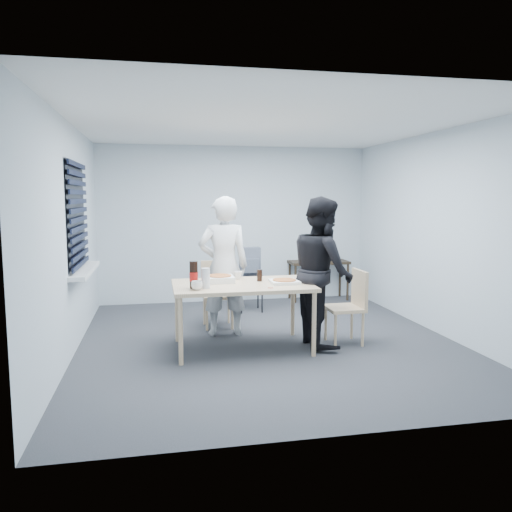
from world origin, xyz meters
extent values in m
plane|color=#2E2F33|center=(0.00, 0.00, 0.00)|extent=(5.00, 5.00, 0.00)
plane|color=white|center=(0.00, 0.00, 2.60)|extent=(5.00, 5.00, 0.00)
plane|color=silver|center=(0.00, 2.50, 1.30)|extent=(4.50, 0.00, 4.50)
plane|color=silver|center=(0.00, -2.50, 1.30)|extent=(4.50, 0.00, 4.50)
plane|color=silver|center=(-2.25, 0.00, 1.30)|extent=(0.00, 5.00, 5.00)
plane|color=silver|center=(2.25, 0.00, 1.30)|extent=(0.00, 5.00, 5.00)
plane|color=black|center=(-2.23, 0.40, 1.55)|extent=(0.00, 1.30, 1.30)
cube|color=black|center=(-2.21, 0.40, 1.55)|extent=(0.04, 1.30, 1.25)
cube|color=silver|center=(-2.16, 0.40, 0.89)|extent=(0.18, 1.42, 0.05)
cube|color=beige|center=(-0.36, -0.24, 0.75)|extent=(1.58, 1.00, 0.04)
cylinder|color=beige|center=(-1.09, -0.68, 0.36)|extent=(0.05, 0.05, 0.73)
cylinder|color=beige|center=(-1.09, 0.20, 0.36)|extent=(0.05, 0.05, 0.73)
cylinder|color=beige|center=(0.37, -0.68, 0.36)|extent=(0.05, 0.05, 0.73)
cylinder|color=beige|center=(0.37, 0.20, 0.36)|extent=(0.05, 0.05, 0.73)
cube|color=beige|center=(-0.51, 0.79, 0.43)|extent=(0.42, 0.42, 0.04)
cube|color=beige|center=(-0.51, 0.98, 0.67)|extent=(0.42, 0.04, 0.44)
cylinder|color=beige|center=(-0.68, 0.62, 0.21)|extent=(0.03, 0.03, 0.41)
cylinder|color=beige|center=(-0.68, 0.96, 0.21)|extent=(0.03, 0.03, 0.41)
cylinder|color=beige|center=(-0.34, 0.62, 0.21)|extent=(0.03, 0.03, 0.41)
cylinder|color=beige|center=(-0.34, 0.96, 0.21)|extent=(0.03, 0.03, 0.41)
cube|color=beige|center=(0.88, -0.27, 0.43)|extent=(0.42, 0.42, 0.04)
cube|color=beige|center=(1.07, -0.27, 0.67)|extent=(0.04, 0.42, 0.44)
cylinder|color=beige|center=(0.71, -0.44, 0.21)|extent=(0.03, 0.03, 0.41)
cylinder|color=beige|center=(0.71, -0.10, 0.21)|extent=(0.03, 0.03, 0.41)
cylinder|color=beige|center=(1.05, -0.44, 0.21)|extent=(0.03, 0.03, 0.41)
cylinder|color=beige|center=(1.05, -0.10, 0.21)|extent=(0.03, 0.03, 0.41)
imported|color=silver|center=(-0.48, 0.41, 0.89)|extent=(0.65, 0.42, 1.77)
imported|color=black|center=(0.61, -0.23, 0.89)|extent=(0.47, 0.86, 1.77)
cube|color=#36281B|center=(1.41, 2.28, 0.65)|extent=(1.01, 0.45, 0.04)
cylinder|color=#36281B|center=(0.95, 2.10, 0.31)|extent=(0.04, 0.04, 0.63)
cylinder|color=#36281B|center=(0.95, 2.46, 0.31)|extent=(0.04, 0.04, 0.63)
cylinder|color=#36281B|center=(1.87, 2.10, 0.31)|extent=(0.04, 0.04, 0.63)
cylinder|color=#36281B|center=(1.87, 2.46, 0.31)|extent=(0.04, 0.04, 0.63)
cube|color=black|center=(0.09, 1.65, 0.53)|extent=(0.40, 0.40, 0.04)
cylinder|color=black|center=(-0.07, 1.49, 0.26)|extent=(0.04, 0.04, 0.51)
cylinder|color=black|center=(-0.07, 1.81, 0.26)|extent=(0.04, 0.04, 0.51)
cylinder|color=black|center=(0.25, 1.49, 0.26)|extent=(0.04, 0.04, 0.51)
cylinder|color=black|center=(0.25, 1.81, 0.26)|extent=(0.04, 0.04, 0.51)
cube|color=slate|center=(0.09, 1.65, 0.77)|extent=(0.31, 0.17, 0.44)
cube|color=slate|center=(0.09, 1.54, 0.72)|extent=(0.23, 0.06, 0.21)
cube|color=white|center=(-0.60, -0.07, 0.79)|extent=(0.33, 0.33, 0.03)
cube|color=white|center=(-0.60, -0.07, 0.82)|extent=(0.33, 0.33, 0.03)
cylinder|color=#CC7F38|center=(-0.60, -0.07, 0.84)|extent=(0.28, 0.28, 0.01)
cube|color=white|center=(0.13, -0.31, 0.79)|extent=(0.32, 0.32, 0.03)
cylinder|color=#CC7F38|center=(0.13, -0.31, 0.81)|extent=(0.27, 0.27, 0.01)
imported|color=white|center=(-0.90, -0.53, 0.82)|extent=(0.17, 0.17, 0.10)
imported|color=white|center=(-0.35, 0.09, 0.82)|extent=(0.10, 0.10, 0.09)
cylinder|color=black|center=(-0.12, -0.11, 0.84)|extent=(0.08, 0.08, 0.14)
cylinder|color=black|center=(-0.92, -0.42, 0.92)|extent=(0.09, 0.09, 0.30)
cylinder|color=red|center=(-0.92, -0.42, 0.90)|extent=(0.09, 0.09, 0.10)
cylinder|color=silver|center=(-0.79, -0.44, 0.88)|extent=(0.10, 0.10, 0.22)
torus|color=red|center=(-0.10, -0.57, 0.77)|extent=(0.08, 0.08, 0.00)
cube|color=white|center=(1.26, 2.30, 0.67)|extent=(0.29, 0.34, 0.00)
cube|color=black|center=(1.63, 2.28, 0.70)|extent=(0.16, 0.11, 0.07)
camera|label=1|loc=(-1.31, -5.82, 1.76)|focal=35.00mm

